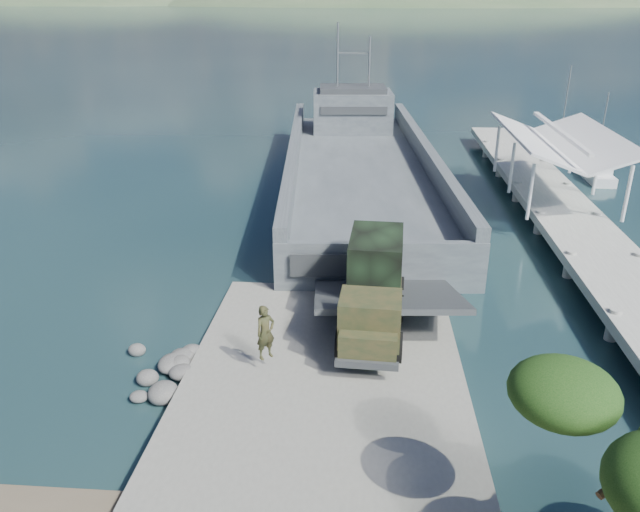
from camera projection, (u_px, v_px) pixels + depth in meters
The scene contains 10 objects.
ground at pixel (325, 385), 22.51m from camera, with size 1400.00×1400.00×0.00m, color #173139.
boat_ramp at pixel (323, 395), 21.49m from camera, with size 10.00×18.00×0.50m, color gray.
shoreline_rocks at pixel (161, 370), 23.39m from camera, with size 3.20×5.60×0.90m, color #4D4D4B, non-canonical shape.
distant_headlands at pixel (427, 4), 531.92m from camera, with size 1000.00×240.00×48.00m, color #3D5837, non-canonical shape.
pier at pixel (557, 193), 38.18m from camera, with size 6.40×44.00×6.10m.
landing_craft at pixel (359, 177), 43.78m from camera, with size 12.33×39.31×11.51m.
military_truck at pixel (374, 287), 24.86m from camera, with size 2.78×7.49×3.41m.
soldier at pixel (266, 342), 22.30m from camera, with size 0.75×0.49×2.06m, color #222F1A.
sailboat_near at pixel (595, 174), 46.61m from camera, with size 1.62×5.38×6.53m.
sailboat_far at pixel (561, 141), 56.73m from camera, with size 3.67×6.13×7.19m.
Camera 1 is at (1.23, -18.79, 13.18)m, focal length 35.00 mm.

